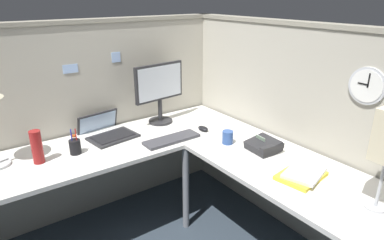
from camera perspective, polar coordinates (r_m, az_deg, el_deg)
name	(u,v)px	position (r m, az deg, el deg)	size (l,w,h in m)	color
cubicle_wall_back	(81,122)	(2.82, -18.35, -0.34)	(2.57, 0.12, 1.58)	#A8A393
cubicle_wall_right	(296,132)	(2.62, 17.28, -1.90)	(0.12, 2.37, 1.58)	#A8A393
desk	(165,180)	(2.20, -4.61, -10.08)	(2.35, 2.15, 0.73)	silver
monitor	(160,89)	(2.78, -5.53, 5.29)	(0.46, 0.20, 0.50)	#232326
laptop	(106,132)	(2.68, -14.33, -1.91)	(0.39, 0.42, 0.22)	#232326
keyboard	(172,139)	(2.50, -3.45, -3.27)	(0.43, 0.14, 0.02)	#38383D
computer_mouse	(203,128)	(2.68, 1.90, -1.45)	(0.06, 0.10, 0.03)	black
pen_cup	(75,147)	(2.42, -19.21, -4.27)	(0.08, 0.08, 0.18)	black
thermos_flask	(37,147)	(2.36, -24.81, -4.18)	(0.07, 0.07, 0.22)	maroon
office_phone	(264,146)	(2.38, 12.08, -4.34)	(0.21, 0.22, 0.11)	#232326
book_stack	(302,174)	(2.12, 18.20, -8.74)	(0.32, 0.26, 0.04)	yellow
coffee_mug	(228,137)	(2.45, 6.07, -2.93)	(0.08, 0.08, 0.10)	#2D4C8C
wall_clock	(368,86)	(2.20, 27.63, 5.17)	(0.04, 0.22, 0.22)	#B7BABF
pinned_note_leftmost	(70,69)	(2.64, -19.92, 8.17)	(0.11, 0.00, 0.06)	#99B7E5
pinned_note_middle	(116,57)	(2.75, -12.76, 10.33)	(0.07, 0.00, 0.08)	#99B7E5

